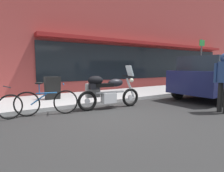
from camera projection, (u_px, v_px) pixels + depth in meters
name	position (u px, v px, depth m)	size (l,w,h in m)	color
ground_plane	(108.00, 115.00, 5.28)	(80.00, 80.00, 0.00)	#282828
storefront_building	(149.00, 27.00, 11.31)	(18.91, 0.90, 7.61)	#983835
sidewalk_curb	(204.00, 86.00, 12.29)	(30.00, 2.74, 0.12)	#A0A0A0
touring_motorcycle	(106.00, 90.00, 5.96)	(2.15, 0.80, 1.38)	black
parked_bicycle	(47.00, 102.00, 5.20)	(1.66, 0.59, 0.93)	black
parked_minivan	(219.00, 76.00, 7.94)	(4.85, 2.27, 1.74)	#191E4C
pedestrian_walking	(224.00, 75.00, 5.39)	(0.50, 0.52, 1.73)	black
sandwich_board_sign	(53.00, 88.00, 6.97)	(0.55, 0.40, 0.85)	black
parking_sign_pole	(201.00, 60.00, 10.07)	(0.44, 0.07, 2.67)	#59595B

